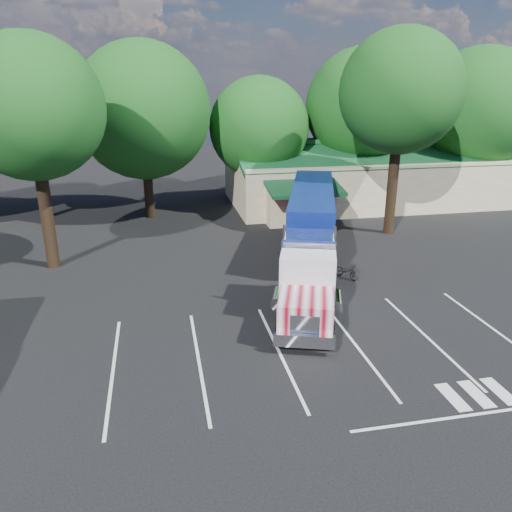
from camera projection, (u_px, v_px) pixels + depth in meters
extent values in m
plane|color=black|center=(251.00, 293.00, 25.32)|extent=(120.00, 120.00, 0.00)
cube|color=beige|center=(369.00, 179.00, 43.87)|extent=(24.00, 11.00, 4.00)
cube|color=#164D29|center=(383.00, 154.00, 40.82)|extent=(24.20, 6.25, 2.10)
cube|color=#164D29|center=(360.00, 146.00, 45.26)|extent=(24.20, 6.25, 2.10)
cube|color=beige|center=(299.00, 204.00, 37.32)|extent=(5.00, 2.50, 2.80)
cube|color=#164D29|center=(305.00, 188.00, 35.62)|extent=(5.40, 3.19, 0.80)
cylinder|color=black|center=(44.00, 192.00, 38.68)|extent=(0.70, 0.70, 4.00)
sphere|color=#154B19|center=(34.00, 123.00, 36.96)|extent=(8.40, 8.40, 8.40)
cylinder|color=black|center=(149.00, 190.00, 38.64)|extent=(0.70, 0.70, 4.30)
sphere|color=#154B19|center=(143.00, 111.00, 36.66)|extent=(10.00, 10.00, 10.00)
cylinder|color=black|center=(259.00, 186.00, 41.63)|extent=(0.70, 0.70, 3.60)
sphere|color=#154B19|center=(259.00, 127.00, 40.02)|extent=(8.00, 8.00, 8.00)
cylinder|color=black|center=(358.00, 176.00, 43.61)|extent=(0.70, 0.70, 4.50)
sphere|color=#154B19|center=(363.00, 106.00, 41.65)|extent=(9.60, 9.60, 9.60)
cylinder|color=black|center=(469.00, 178.00, 44.45)|extent=(0.70, 0.70, 3.90)
sphere|color=#154B19|center=(479.00, 110.00, 42.49)|extent=(10.40, 10.40, 10.40)
cylinder|color=black|center=(47.00, 216.00, 27.91)|extent=(0.70, 0.70, 6.00)
sphere|color=#154B19|center=(31.00, 108.00, 25.95)|extent=(7.60, 7.60, 7.60)
cylinder|color=black|center=(392.00, 187.00, 34.21)|extent=(0.70, 0.70, 6.50)
sphere|color=#154B19|center=(401.00, 92.00, 32.12)|extent=(8.00, 8.00, 8.00)
cube|color=black|center=(307.00, 300.00, 22.75)|extent=(3.04, 6.69, 0.24)
cube|color=white|center=(304.00, 341.00, 19.41)|extent=(2.36, 0.99, 0.53)
cube|color=white|center=(305.00, 325.00, 19.40)|extent=(1.13, 0.47, 0.86)
cube|color=silver|center=(306.00, 309.00, 20.36)|extent=(2.83, 2.89, 1.11)
cube|color=silver|center=(307.00, 278.00, 21.97)|extent=(2.76, 2.22, 2.21)
cube|color=black|center=(307.00, 273.00, 21.22)|extent=(2.12, 0.77, 0.96)
cube|color=white|center=(309.00, 246.00, 22.32)|extent=(2.40, 0.88, 0.24)
cube|color=#0E0D5D|center=(309.00, 261.00, 23.52)|extent=(2.89, 2.58, 2.59)
cylinder|color=white|center=(284.00, 259.00, 22.73)|extent=(0.22, 0.22, 3.27)
cylinder|color=white|center=(333.00, 261.00, 22.47)|extent=(0.22, 0.22, 3.27)
cylinder|color=white|center=(279.00, 298.00, 22.99)|extent=(1.09, 1.66, 0.63)
cylinder|color=white|center=(335.00, 301.00, 22.69)|extent=(1.09, 1.66, 0.63)
cube|color=silver|center=(312.00, 217.00, 31.37)|extent=(6.25, 12.46, 1.44)
cube|color=navy|center=(313.00, 197.00, 30.94)|extent=(6.25, 12.46, 1.15)
cube|color=black|center=(312.00, 219.00, 35.57)|extent=(2.16, 3.56, 0.34)
cube|color=black|center=(297.00, 266.00, 27.06)|extent=(0.15, 0.15, 1.35)
cube|color=black|center=(322.00, 267.00, 26.91)|extent=(0.15, 0.15, 1.35)
cube|color=white|center=(312.00, 217.00, 37.76)|extent=(2.22, 0.84, 0.12)
cylinder|color=black|center=(280.00, 332.00, 20.32)|extent=(0.65, 1.11, 1.06)
cylinder|color=black|center=(330.00, 335.00, 20.09)|extent=(0.65, 1.11, 1.06)
cylinder|color=black|center=(287.00, 289.00, 24.46)|extent=(0.65, 1.11, 1.06)
cylinder|color=black|center=(328.00, 291.00, 24.22)|extent=(0.65, 1.11, 1.06)
cylinder|color=black|center=(288.00, 281.00, 25.44)|extent=(0.65, 1.11, 1.06)
cylinder|color=black|center=(328.00, 283.00, 25.21)|extent=(0.65, 1.11, 1.06)
cylinder|color=black|center=(297.00, 226.00, 35.06)|extent=(0.65, 1.11, 1.06)
cylinder|color=black|center=(326.00, 227.00, 34.83)|extent=(0.65, 1.11, 1.06)
cylinder|color=black|center=(298.00, 221.00, 36.14)|extent=(0.65, 1.11, 1.06)
cylinder|color=black|center=(326.00, 222.00, 35.91)|extent=(0.65, 1.11, 1.06)
imported|color=black|center=(303.00, 303.00, 21.90)|extent=(0.72, 0.84, 1.94)
imported|color=black|center=(347.00, 271.00, 27.12)|extent=(1.22, 1.62, 0.82)
imported|color=#95969C|center=(364.00, 205.00, 40.26)|extent=(4.09, 2.83, 1.28)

